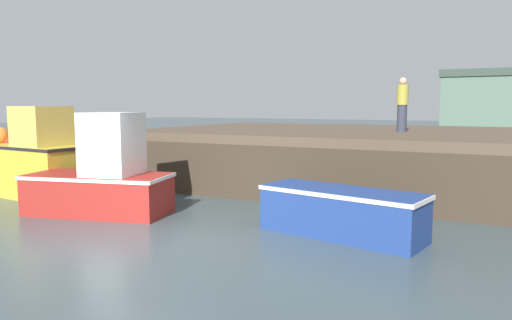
% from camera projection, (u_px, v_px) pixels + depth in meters
% --- Properties ---
extents(ground, '(120.00, 160.00, 0.10)m').
position_uv_depth(ground, '(139.00, 245.00, 8.84)').
color(ground, '#3D4C51').
extents(pier, '(13.94, 8.83, 1.74)m').
position_uv_depth(pier, '(362.00, 139.00, 15.03)').
color(pier, brown).
rests_on(pier, ground).
extents(fishing_boat_near_left, '(3.34, 1.58, 2.51)m').
position_uv_depth(fishing_boat_near_left, '(35.00, 160.00, 13.23)').
color(fishing_boat_near_left, gold).
rests_on(fishing_boat_near_left, ground).
extents(fishing_boat_near_right, '(3.55, 2.17, 2.37)m').
position_uv_depth(fishing_boat_near_right, '(103.00, 178.00, 11.12)').
color(fishing_boat_near_right, maroon).
rests_on(fishing_boat_near_right, ground).
extents(fishing_boat_mid, '(3.36, 1.71, 0.92)m').
position_uv_depth(fishing_boat_mid, '(341.00, 211.00, 9.26)').
color(fishing_boat_mid, navy).
rests_on(fishing_boat_mid, ground).
extents(dockworker, '(0.34, 0.34, 1.63)m').
position_uv_depth(dockworker, '(402.00, 105.00, 14.43)').
color(dockworker, '#2D3342').
rests_on(dockworker, pier).
extents(warehouse, '(7.36, 5.28, 4.95)m').
position_uv_depth(warehouse, '(498.00, 106.00, 33.10)').
color(warehouse, '#4C6656').
rests_on(warehouse, ground).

